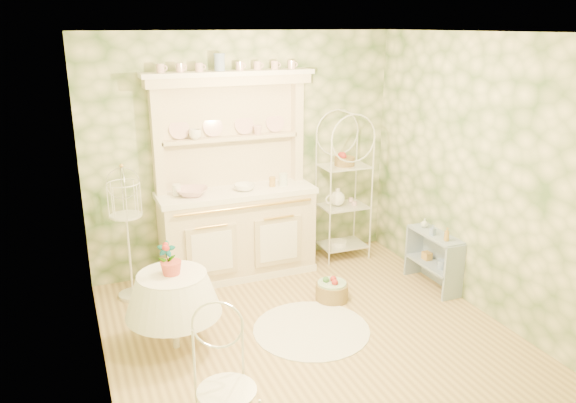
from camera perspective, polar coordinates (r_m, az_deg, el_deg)
name	(u,v)px	position (r m, az deg, el deg)	size (l,w,h in m)	color
floor	(308,334)	(5.39, 2.07, -13.26)	(3.60, 3.60, 0.00)	tan
ceiling	(312,32)	(4.63, 2.46, 16.81)	(3.60, 3.60, 0.00)	white
wall_left	(90,222)	(4.44, -19.44, -2.01)	(3.60, 3.60, 0.00)	beige
wall_right	(477,175)	(5.80, 18.69, 2.55)	(3.60, 3.60, 0.00)	beige
wall_back	(245,153)	(6.46, -4.40, 4.92)	(3.60, 3.60, 0.00)	beige
wall_front	(439,279)	(3.39, 15.06, -7.66)	(3.60, 3.60, 0.00)	beige
kitchen_dresser	(236,178)	(6.19, -5.31, 2.38)	(1.87, 0.61, 2.29)	beige
bakers_rack	(344,191)	(6.79, 5.67, 1.11)	(0.53, 0.38, 1.69)	white
side_shelf	(433,261)	(6.36, 14.56, -5.89)	(0.25, 0.68, 0.58)	#92A6BE
round_table	(174,313)	(5.12, -11.48, -11.00)	(0.63, 0.63, 0.69)	white
cafe_chair	(227,395)	(3.95, -6.22, -18.99)	(0.38, 0.38, 0.83)	white
birdcage_stand	(128,235)	(5.99, -15.97, -3.34)	(0.33, 0.33, 1.39)	white
floor_basket	(332,290)	(5.95, 4.47, -9.00)	(0.32, 0.32, 0.21)	olive
lace_rug	(311,329)	(5.44, 2.39, -12.85)	(1.11, 1.11, 0.01)	white
bowl_floral	(192,195)	(6.09, -9.69, 0.68)	(0.33, 0.33, 0.08)	white
bowl_white	(245,190)	(6.21, -4.44, 1.20)	(0.23, 0.23, 0.07)	white
cup_left	(195,136)	(6.14, -9.40, 6.54)	(0.14, 0.14, 0.11)	white
cup_right	(258,132)	(6.34, -3.09, 7.09)	(0.11, 0.11, 0.10)	white
potted_geranium	(167,260)	(4.90, -12.19, -5.79)	(0.15, 0.11, 0.29)	#3F7238
bottle_amber	(447,235)	(6.03, 15.83, -3.27)	(0.06, 0.06, 0.14)	#B98B3C
bottle_blue	(433,232)	(6.17, 14.48, -2.98)	(0.05, 0.05, 0.12)	#7D97C6
bottle_glass	(424,224)	(6.38, 13.68, -2.28)	(0.08, 0.08, 0.10)	silver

